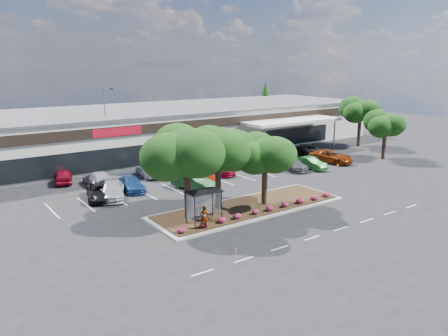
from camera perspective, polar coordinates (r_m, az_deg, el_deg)
ground at (r=37.52m, az=9.51°, el=-6.27°), size 160.00×160.00×0.00m
retail_store at (r=64.65m, az=-11.97°, el=4.78°), size 80.40×25.20×6.25m
landscape_island at (r=39.03m, az=3.27°, el=-5.13°), size 18.00×6.00×0.26m
lane_markings at (r=45.04m, az=0.04°, el=-2.73°), size 33.12×20.06×0.01m
shrub_row at (r=37.38m, az=5.29°, el=-5.39°), size 17.00×0.80×0.50m
bus_shelter at (r=34.50m, az=-2.77°, el=-3.82°), size 2.75×1.55×2.59m
island_tree_west at (r=35.02m, az=-4.86°, el=-0.37°), size 7.20×7.20×7.89m
island_tree_mid at (r=37.48m, az=-0.78°, el=0.15°), size 6.60×6.60×7.32m
island_tree_east at (r=38.80m, az=5.35°, el=-0.07°), size 5.80×5.80×6.50m
tree_east_near at (r=62.60m, az=20.25°, el=4.06°), size 5.60×5.60×6.51m
tree_east_far at (r=71.19m, az=17.31°, el=5.76°), size 6.40×6.40×7.62m
conifer_north_east at (r=91.15m, az=5.41°, el=8.28°), size 3.96×3.96×9.00m
person_waiting at (r=33.51m, az=-2.61°, el=-6.44°), size 0.77×0.66×1.78m
light_pole at (r=56.88m, az=-15.03°, el=4.66°), size 1.40×0.82×9.78m
survey_stake at (r=28.39m, az=1.56°, el=-11.21°), size 0.08×0.14×1.07m
car_0 at (r=43.07m, az=-15.90°, el=-3.04°), size 3.66×5.56×1.42m
car_1 at (r=43.11m, az=-14.35°, el=-2.85°), size 3.96×5.69×1.53m
car_2 at (r=45.22m, az=-11.98°, el=-2.08°), size 2.36×4.79×1.34m
car_3 at (r=44.72m, az=-3.97°, el=-1.80°), size 3.10×5.25×1.63m
car_4 at (r=47.52m, az=-2.82°, el=-1.06°), size 2.95×5.06×1.32m
car_5 at (r=50.98m, az=-0.48°, el=0.01°), size 2.59×5.10×1.42m
car_6 at (r=53.65m, az=8.77°, el=0.58°), size 3.02×5.55×1.53m
car_7 at (r=54.48m, az=11.19°, el=0.65°), size 1.65×4.49×1.47m
car_8 at (r=58.54m, az=13.83°, el=1.46°), size 3.79×6.18×1.60m
car_9 at (r=50.19m, az=-20.24°, el=-0.99°), size 2.98×4.77×1.51m
car_10 at (r=47.92m, az=-16.10°, el=-1.35°), size 2.22×5.23×1.51m
car_11 at (r=50.44m, az=-9.76°, el=-0.19°), size 2.36×5.04×1.67m
car_12 at (r=51.38m, az=-6.39°, el=0.11°), size 2.62×4.82×1.56m
car_13 at (r=54.15m, az=-3.02°, el=0.82°), size 1.62×4.54×1.49m
car_14 at (r=57.25m, az=3.97°, el=1.46°), size 2.83×4.44×1.41m
car_15 at (r=57.70m, az=4.52°, el=1.59°), size 4.15×5.91×1.50m
car_16 at (r=59.27m, az=6.53°, el=1.86°), size 1.92×4.48×1.51m
car_17 at (r=62.97m, az=10.39°, el=2.44°), size 3.84×6.14×1.58m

